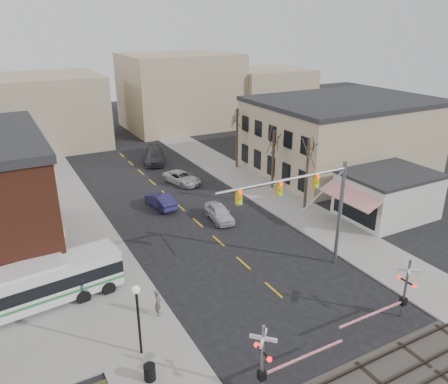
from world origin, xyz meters
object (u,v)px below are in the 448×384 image
(transit_bus, at_px, (31,287))
(car_a, at_px, (219,213))
(trash_bin, at_px, (150,372))
(car_c, at_px, (182,178))
(pedestrian_far, at_px, (84,289))
(car_b, at_px, (161,201))
(pedestrian_near, at_px, (158,303))
(car_d, at_px, (154,156))
(traffic_signal_mast, at_px, (311,199))
(rr_crossing_west, at_px, (270,358))
(rr_crossing_east, at_px, (400,291))
(street_lamp, at_px, (137,306))

(transit_bus, distance_m, car_a, 17.61)
(trash_bin, bearing_deg, car_c, 63.39)
(pedestrian_far, bearing_deg, car_b, -7.12)
(pedestrian_near, bearing_deg, transit_bus, 79.37)
(car_b, bearing_deg, car_a, 118.75)
(trash_bin, bearing_deg, car_a, 51.71)
(car_b, distance_m, car_d, 14.76)
(car_a, bearing_deg, pedestrian_far, -146.92)
(traffic_signal_mast, distance_m, pedestrian_far, 16.08)
(traffic_signal_mast, height_order, pedestrian_near, traffic_signal_mast)
(rr_crossing_west, distance_m, car_b, 24.04)
(rr_crossing_east, distance_m, street_lamp, 15.42)
(car_d, bearing_deg, street_lamp, -91.39)
(street_lamp, xyz_separation_m, car_d, (12.63, 32.50, -2.33))
(rr_crossing_west, bearing_deg, car_c, 74.76)
(car_c, relative_size, pedestrian_near, 2.77)
(rr_crossing_east, xyz_separation_m, pedestrian_near, (-12.70, 7.16, -0.98))
(street_lamp, relative_size, pedestrian_near, 2.46)
(car_c, bearing_deg, pedestrian_far, -145.08)
(trash_bin, xyz_separation_m, car_a, (12.05, 15.27, 0.16))
(traffic_signal_mast, bearing_deg, car_d, 91.03)
(rr_crossing_west, height_order, trash_bin, rr_crossing_west)
(car_c, height_order, pedestrian_far, pedestrian_far)
(car_c, distance_m, pedestrian_far, 22.42)
(rr_crossing_east, height_order, trash_bin, rr_crossing_east)
(car_b, bearing_deg, rr_crossing_west, 75.30)
(pedestrian_near, bearing_deg, traffic_signal_mast, -68.55)
(rr_crossing_west, height_order, pedestrian_near, rr_crossing_west)
(street_lamp, distance_m, car_d, 34.94)
(transit_bus, relative_size, car_b, 2.64)
(car_c, xyz_separation_m, car_d, (-0.01, 8.86, 0.18))
(rr_crossing_east, bearing_deg, street_lamp, 163.13)
(rr_crossing_west, xyz_separation_m, trash_bin, (-4.97, 3.30, -1.41))
(street_lamp, distance_m, trash_bin, 3.33)
(rr_crossing_west, bearing_deg, transit_bus, 127.05)
(car_b, bearing_deg, rr_crossing_east, 99.44)
(traffic_signal_mast, bearing_deg, car_c, 91.44)
(traffic_signal_mast, bearing_deg, street_lamp, -169.61)
(car_c, xyz_separation_m, pedestrian_far, (-14.30, -17.26, 0.29))
(car_a, height_order, car_c, car_a)
(pedestrian_far, bearing_deg, car_c, -7.63)
(trash_bin, bearing_deg, rr_crossing_west, -33.60)
(transit_bus, relative_size, car_a, 2.71)
(transit_bus, xyz_separation_m, traffic_signal_mast, (17.82, -4.71, 4.11))
(rr_crossing_east, height_order, car_b, rr_crossing_east)
(transit_bus, relative_size, trash_bin, 13.03)
(rr_crossing_west, distance_m, rr_crossing_east, 10.00)
(rr_crossing_east, height_order, pedestrian_near, rr_crossing_east)
(car_d, distance_m, pedestrian_near, 31.63)
(transit_bus, xyz_separation_m, rr_crossing_east, (19.36, -11.58, 0.33))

